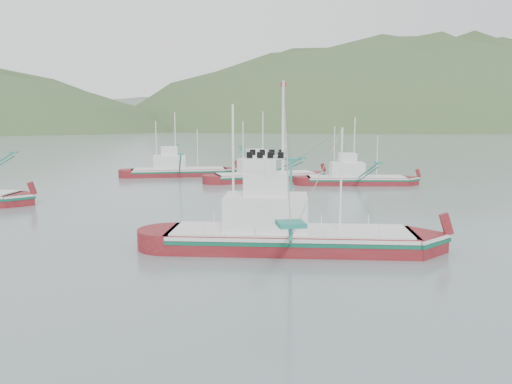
{
  "coord_description": "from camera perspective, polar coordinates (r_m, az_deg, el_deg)",
  "views": [
    {
      "loc": [
        -6.24,
        -32.63,
        8.92
      ],
      "look_at": [
        0.0,
        6.0,
        3.2
      ],
      "focal_mm": 35.0,
      "sensor_mm": 36.0,
      "label": 1
    }
  ],
  "objects": [
    {
      "name": "bg_boat_right",
      "position": [
        69.87,
        11.32,
        2.18
      ],
      "size": [
        14.0,
        24.42,
        9.96
      ],
      "rotation": [
        0.0,
        0.0,
        -0.17
      ],
      "color": "maroon",
      "rests_on": "ground"
    },
    {
      "name": "ground",
      "position": [
        34.4,
        1.6,
        -6.72
      ],
      "size": [
        1200.0,
        1200.0,
        0.0
      ],
      "primitive_type": "plane",
      "color": "slate",
      "rests_on": "ground"
    },
    {
      "name": "main_boat",
      "position": [
        34.16,
        3.65,
        -2.95
      ],
      "size": [
        17.38,
        29.99,
        12.32
      ],
      "rotation": [
        0.0,
        0.0,
        -0.23
      ],
      "color": "maroon",
      "rests_on": "ground"
    },
    {
      "name": "bg_boat_far",
      "position": [
        72.05,
        1.0,
        2.6
      ],
      "size": [
        15.15,
        26.49,
        10.79
      ],
      "rotation": [
        0.0,
        0.0,
        0.15
      ],
      "color": "maroon",
      "rests_on": "ground"
    },
    {
      "name": "bg_boat_extra",
      "position": [
        79.65,
        -8.95,
        2.85
      ],
      "size": [
        14.77,
        26.68,
        10.79
      ],
      "rotation": [
        0.0,
        0.0,
        0.01
      ],
      "color": "maroon",
      "rests_on": "ground"
    },
    {
      "name": "headland_right",
      "position": [
        524.15,
        18.99,
        6.89
      ],
      "size": [
        684.0,
        432.0,
        306.0
      ],
      "primitive_type": "ellipsoid",
      "color": "#365029",
      "rests_on": "ground"
    },
    {
      "name": "ridge_distant",
      "position": [
        593.8,
        -5.72,
        7.41
      ],
      "size": [
        960.0,
        400.0,
        240.0
      ],
      "primitive_type": "ellipsoid",
      "color": "slate",
      "rests_on": "ground"
    }
  ]
}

